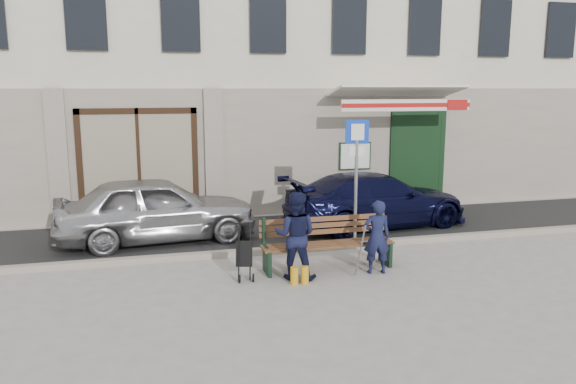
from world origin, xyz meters
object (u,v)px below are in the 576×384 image
object	(u,v)px
bench	(325,244)
woman	(295,235)
stroller	(244,255)
car_navy	(376,200)
parking_sign	(356,163)
car_silver	(157,209)
man	(377,237)

from	to	relation	value
bench	woman	distance (m)	0.80
stroller	car_navy	bearing A→B (deg)	52.41
woman	bench	bearing A→B (deg)	-126.49
car_navy	woman	xyz separation A→B (m)	(-2.79, -3.05, 0.12)
stroller	parking_sign	bearing A→B (deg)	44.27
parking_sign	bench	distance (m)	2.13
parking_sign	stroller	size ratio (longest dim) A/B	2.72
car_navy	bench	distance (m)	3.44
car_silver	parking_sign	distance (m)	4.29
bench	man	world-z (taller)	man
bench	woman	world-z (taller)	woman
car_navy	parking_sign	xyz separation A→B (m)	(-1.05, -1.37, 1.09)
car_navy	woman	bearing A→B (deg)	130.38
woman	man	bearing A→B (deg)	-158.87
car_navy	parking_sign	bearing A→B (deg)	135.24
parking_sign	car_navy	bearing A→B (deg)	58.37
man	stroller	size ratio (longest dim) A/B	1.38
bench	stroller	xyz separation A→B (m)	(-1.50, -0.18, -0.04)
stroller	car_silver	bearing A→B (deg)	130.20
bench	woman	bearing A→B (deg)	-151.20
car_silver	woman	distance (m)	3.73
bench	woman	xyz separation A→B (m)	(-0.65, -0.36, 0.30)
woman	stroller	size ratio (longest dim) A/B	1.59
car_navy	parking_sign	size ratio (longest dim) A/B	1.70
parking_sign	woman	xyz separation A→B (m)	(-1.74, -1.68, -0.97)
parking_sign	stroller	distance (m)	3.26
woman	car_silver	bearing A→B (deg)	-28.75
man	stroller	world-z (taller)	man
parking_sign	bench	bearing A→B (deg)	-123.36
car_silver	car_navy	size ratio (longest dim) A/B	0.94
parking_sign	car_silver	bearing A→B (deg)	167.60
car_navy	bench	world-z (taller)	car_navy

